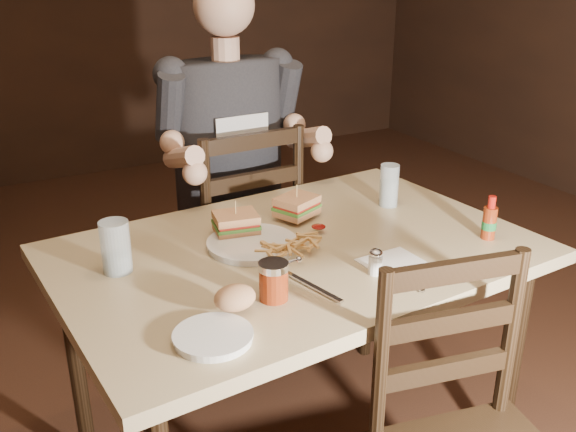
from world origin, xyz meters
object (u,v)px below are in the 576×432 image
glass_right (389,185)px  side_plate (213,338)px  dinner_plate (252,245)px  syrup_dispenser (274,281)px  main_table (296,270)px  diner (233,118)px  chair_far (231,241)px  hot_sauce (490,218)px  glass_left (116,247)px

glass_right → side_plate: (-0.83, -0.47, -0.06)m
dinner_plate → syrup_dispenser: syrup_dispenser is taller
main_table → diner: bearing=81.4°
chair_far → glass_right: (0.34, -0.55, 0.35)m
diner → side_plate: 1.11m
syrup_dispenser → glass_right: bearing=27.1°
chair_far → syrup_dispenser: (-0.29, -0.92, 0.33)m
chair_far → side_plate: (-0.49, -1.02, 0.28)m
main_table → glass_right: bearing=18.3°
glass_right → hot_sauce: size_ratio=1.07×
chair_far → diner: (0.00, -0.05, 0.51)m
glass_left → syrup_dispenser: size_ratio=1.45×
main_table → dinner_plate: bearing=150.1°
glass_left → hot_sauce: (1.01, -0.31, -0.00)m
hot_sauce → side_plate: hot_sauce is taller
dinner_plate → glass_right: (0.54, 0.08, 0.06)m
chair_far → syrup_dispenser: size_ratio=10.05×
dinner_plate → side_plate: (-0.28, -0.39, -0.00)m
hot_sauce → glass_left: bearing=162.8°
chair_far → syrup_dispenser: bearing=71.1°
glass_left → side_plate: size_ratio=0.83×
chair_far → dinner_plate: (-0.20, -0.63, 0.28)m
chair_far → glass_left: (-0.58, -0.59, 0.35)m
main_table → glass_left: bearing=168.6°
diner → syrup_dispenser: (-0.29, -0.87, -0.18)m
glass_right → syrup_dispenser: (-0.63, -0.37, -0.02)m
main_table → dinner_plate: 0.15m
hot_sauce → syrup_dispenser: (-0.72, -0.01, -0.02)m
side_plate → glass_right: bearing=29.7°
dinner_plate → main_table: bearing=-29.9°
hot_sauce → glass_right: bearing=104.9°
main_table → glass_right: glass_right is taller
main_table → side_plate: (-0.39, -0.33, 0.08)m
dinner_plate → hot_sauce: hot_sauce is taller
side_plate → main_table: bearing=39.8°
dinner_plate → diner: bearing=70.4°
dinner_plate → glass_right: bearing=8.4°
glass_left → syrup_dispenser: bearing=-48.2°
hot_sauce → dinner_plate: bearing=156.4°
glass_right → hot_sauce: glass_right is taller
main_table → diner: diner is taller
glass_right → side_plate: bearing=-150.3°
side_plate → chair_far: bearing=64.4°
hot_sauce → syrup_dispenser: size_ratio=1.35×
side_plate → diner: bearing=63.2°
syrup_dispenser → dinner_plate: bearing=70.3°
hot_sauce → side_plate: bearing=-173.0°
chair_far → glass_left: chair_far is taller
hot_sauce → syrup_dispenser: hot_sauce is taller
glass_left → glass_right: bearing=2.8°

